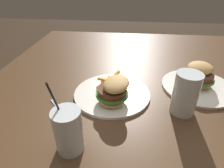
{
  "coord_description": "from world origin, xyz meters",
  "views": [
    {
      "loc": [
        0.67,
        -0.09,
        1.1
      ],
      "look_at": [
        0.1,
        -0.15,
        0.75
      ],
      "focal_mm": 30.0,
      "sensor_mm": 36.0,
      "label": 1
    }
  ],
  "objects_px": {
    "beer_glass": "(185,94)",
    "spoon": "(67,118)",
    "meal_plate_near": "(113,92)",
    "juice_glass": "(69,132)",
    "meal_plate_far": "(199,81)"
  },
  "relations": [
    {
      "from": "beer_glass",
      "to": "meal_plate_far",
      "type": "height_order",
      "value": "beer_glass"
    },
    {
      "from": "meal_plate_near",
      "to": "spoon",
      "type": "relative_size",
      "value": 2.1
    },
    {
      "from": "meal_plate_near",
      "to": "meal_plate_far",
      "type": "distance_m",
      "value": 0.34
    },
    {
      "from": "meal_plate_near",
      "to": "meal_plate_far",
      "type": "xyz_separation_m",
      "value": [
        -0.11,
        0.32,
        -0.0
      ]
    },
    {
      "from": "juice_glass",
      "to": "meal_plate_near",
      "type": "bearing_deg",
      "value": 159.01
    },
    {
      "from": "juice_glass",
      "to": "meal_plate_far",
      "type": "distance_m",
      "value": 0.53
    },
    {
      "from": "meal_plate_near",
      "to": "meal_plate_far",
      "type": "height_order",
      "value": "same"
    },
    {
      "from": "juice_glass",
      "to": "spoon",
      "type": "height_order",
      "value": "juice_glass"
    },
    {
      "from": "meal_plate_far",
      "to": "juice_glass",
      "type": "bearing_deg",
      "value": -50.82
    },
    {
      "from": "spoon",
      "to": "meal_plate_far",
      "type": "relative_size",
      "value": 0.48
    },
    {
      "from": "spoon",
      "to": "meal_plate_far",
      "type": "distance_m",
      "value": 0.51
    },
    {
      "from": "beer_glass",
      "to": "juice_glass",
      "type": "bearing_deg",
      "value": -60.38
    },
    {
      "from": "meal_plate_near",
      "to": "beer_glass",
      "type": "bearing_deg",
      "value": 78.67
    },
    {
      "from": "beer_glass",
      "to": "spoon",
      "type": "height_order",
      "value": "beer_glass"
    },
    {
      "from": "juice_glass",
      "to": "beer_glass",
      "type": "bearing_deg",
      "value": 119.62
    }
  ]
}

